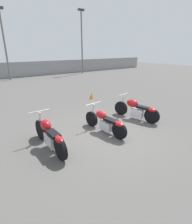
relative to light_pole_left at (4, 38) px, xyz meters
name	(u,v)px	position (x,y,z in m)	size (l,w,h in m)	color
ground_plane	(106,133)	(-0.01, -14.69, -3.84)	(60.00, 60.00, 0.00)	#514F4C
fence_back	(7,71)	(-0.01, 1.03, -3.05)	(40.00, 0.04, 1.59)	gray
light_pole_left	(4,38)	(0.00, 0.00, 0.00)	(0.70, 0.35, 6.37)	slate
light_pole_right	(82,37)	(8.44, -0.10, 0.40)	(0.70, 0.35, 7.13)	slate
motorcycle_slot_0	(50,135)	(-1.98, -14.45, -3.40)	(0.68, 2.14, 1.02)	black
motorcycle_slot_1	(105,122)	(0.04, -14.62, -3.44)	(0.73, 2.00, 0.96)	black
motorcycle_slot_2	(136,109)	(1.92, -14.42, -3.41)	(0.73, 2.10, 1.00)	black
traffic_cone_near	(92,96)	(2.31, -10.60, -3.66)	(0.27, 0.27, 0.35)	orange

